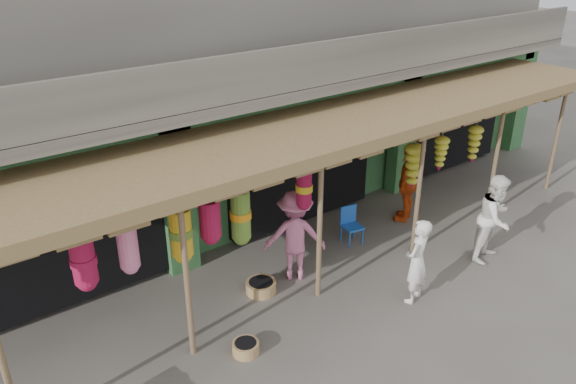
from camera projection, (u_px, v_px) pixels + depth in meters
ground at (370, 262)px, 10.96m from camera, size 80.00×80.00×0.00m
building at (230, 50)px, 13.05m from camera, size 16.40×6.80×7.00m
awning at (342, 127)px, 10.37m from camera, size 14.00×2.70×2.79m
blue_chair at (351, 223)px, 11.53m from camera, size 0.43×0.44×0.78m
basket_mid at (261, 287)px, 10.03m from camera, size 0.71×0.71×0.21m
basket_right at (246, 348)px, 8.58m from camera, size 0.43×0.43×0.19m
person_front at (417, 261)px, 9.54m from camera, size 0.66×0.54×1.56m
person_right at (495, 218)px, 10.76m from camera, size 0.97×0.82×1.76m
person_vendor at (408, 182)px, 12.25m from camera, size 1.13×0.85×1.79m
person_shopper at (295, 236)px, 10.16m from camera, size 1.29×1.18×1.74m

